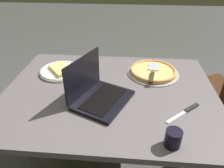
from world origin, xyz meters
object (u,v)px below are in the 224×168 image
(laptop, at_px, (97,92))
(drink_cup, at_px, (173,138))
(table_knife, at_px, (186,111))
(pizza_tray, at_px, (153,71))
(pizza_plate, at_px, (61,71))
(dining_table, at_px, (110,101))

(laptop, bearing_deg, drink_cup, 140.74)
(table_knife, bearing_deg, pizza_tray, -70.25)
(pizza_plate, xyz_separation_m, table_knife, (-0.72, 0.33, -0.01))
(laptop, height_order, table_knife, laptop)
(drink_cup, bearing_deg, laptop, -39.26)
(pizza_plate, distance_m, table_knife, 0.79)
(pizza_tray, bearing_deg, laptop, 44.31)
(laptop, xyz_separation_m, table_knife, (-0.45, 0.06, -0.04))
(pizza_tray, relative_size, table_knife, 1.76)
(pizza_plate, relative_size, drink_cup, 3.47)
(laptop, bearing_deg, table_knife, 172.05)
(pizza_plate, relative_size, table_knife, 1.43)
(pizza_plate, height_order, table_knife, pizza_plate)
(laptop, height_order, pizza_plate, laptop)
(pizza_tray, distance_m, table_knife, 0.39)
(drink_cup, bearing_deg, pizza_tray, -86.97)
(pizza_plate, xyz_separation_m, pizza_tray, (-0.59, -0.04, 0.00))
(pizza_tray, distance_m, drink_cup, 0.59)
(pizza_plate, height_order, pizza_tray, pizza_plate)
(dining_table, relative_size, laptop, 3.26)
(dining_table, height_order, table_knife, table_knife)
(dining_table, xyz_separation_m, laptop, (0.06, 0.09, 0.12))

